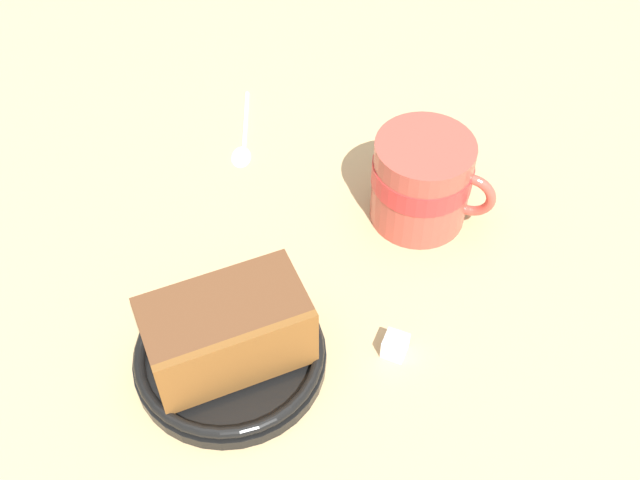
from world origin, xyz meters
TOP-DOWN VIEW (x-y plane):
  - ground_plane at (0.00, 0.00)cm, footprint 152.09×152.09cm
  - small_plate at (-10.14, 4.65)cm, footprint 14.93×14.93cm
  - cake_slice at (-10.41, 4.59)cm, footprint 9.03×13.02cm
  - tea_mug at (2.35, -13.87)cm, footprint 8.81×10.23cm
  - teaspoon at (14.65, 0.87)cm, footprint 11.44×3.07cm
  - sugar_cube at (-11.66, -8.12)cm, footprint 2.51×2.51cm

SIDE VIEW (x-z plane):
  - ground_plane at x=0.00cm, z-range -3.91..0.00cm
  - teaspoon at x=14.65cm, z-range -0.05..0.75cm
  - sugar_cube at x=-11.66cm, z-range 0.00..1.82cm
  - small_plate at x=-10.14cm, z-range -0.01..1.98cm
  - cake_slice at x=-10.41cm, z-range 1.11..7.69cm
  - tea_mug at x=2.35cm, z-range 0.29..8.79cm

